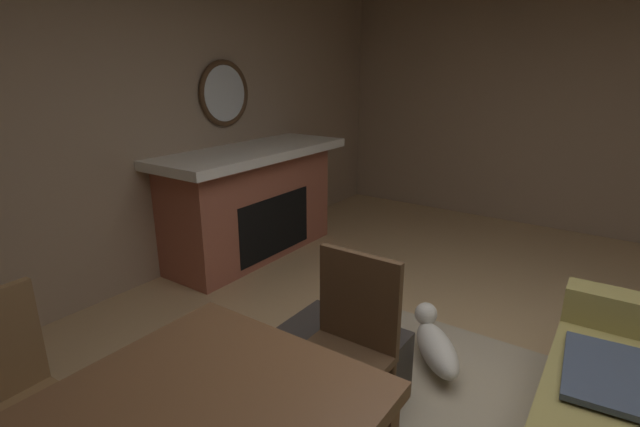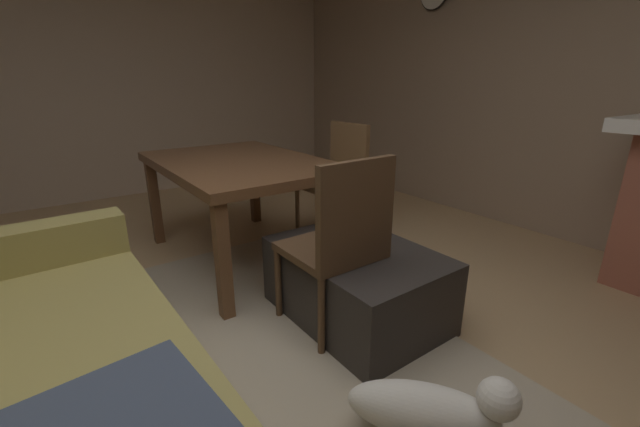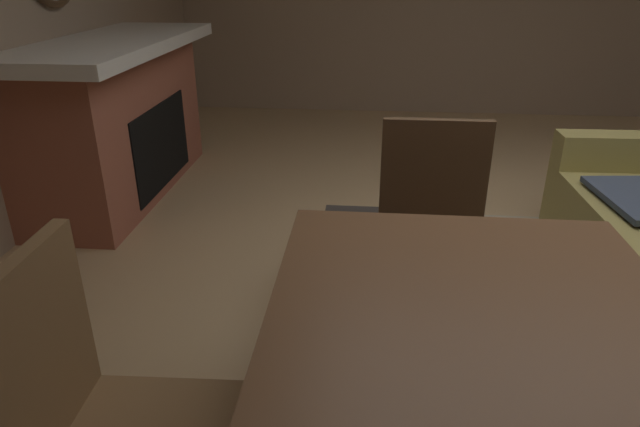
# 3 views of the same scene
# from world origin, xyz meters

# --- Properties ---
(floor) EXTENTS (9.12, 9.12, 0.00)m
(floor) POSITION_xyz_m (0.00, 0.00, 0.00)
(floor) COLOR tan
(area_rug) EXTENTS (2.60, 2.00, 0.01)m
(area_rug) POSITION_xyz_m (0.30, -0.09, 0.01)
(area_rug) COLOR tan
(area_rug) RESTS_ON ground
(fireplace) EXTENTS (1.99, 0.76, 1.06)m
(fireplace) POSITION_xyz_m (-1.21, -2.63, 0.53)
(fireplace) COLOR #9E5642
(fireplace) RESTS_ON ground
(ottoman_coffee_table) EXTENTS (0.92, 0.65, 0.41)m
(ottoman_coffee_table) POSITION_xyz_m (0.30, -0.80, 0.20)
(ottoman_coffee_table) COLOR #2D2826
(ottoman_coffee_table) RESTS_ON ground
(tv_remote) EXTENTS (0.09, 0.17, 0.02)m
(tv_remote) POSITION_xyz_m (0.42, -0.70, 0.42)
(tv_remote) COLOR black
(tv_remote) RESTS_ON ottoman_coffee_table
(dining_table) EXTENTS (1.48, 1.00, 0.74)m
(dining_table) POSITION_xyz_m (1.39, -0.65, 0.66)
(dining_table) COLOR brown
(dining_table) RESTS_ON ground
(dining_chair_west) EXTENTS (0.44, 0.44, 0.93)m
(dining_chair_west) POSITION_xyz_m (0.26, -0.65, 0.52)
(dining_chair_west) COLOR #513823
(dining_chair_west) RESTS_ON ground
(dining_chair_south) EXTENTS (0.46, 0.46, 0.93)m
(dining_chair_south) POSITION_xyz_m (1.39, -1.55, 0.52)
(dining_chair_south) COLOR brown
(dining_chair_south) RESTS_ON ground
(small_dog) EXTENTS (0.53, 0.49, 0.27)m
(small_dog) POSITION_xyz_m (-0.48, -0.47, 0.16)
(small_dog) COLOR silver
(small_dog) RESTS_ON ground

